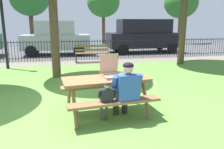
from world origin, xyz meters
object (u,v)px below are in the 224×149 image
object	(u,v)px
pizza_slice_on_table	(127,74)
far_tree_center	(103,3)
picnic_table_foreground	(106,86)
pizza_box_open	(111,71)
lamp_post_walkway	(2,10)
parked_car_center	(144,35)
child_at_table	(106,98)
adult_at_table	(126,89)
parked_car_left	(56,38)
park_bench_center	(92,54)
far_tree_midright	(181,3)

from	to	relation	value
pizza_slice_on_table	far_tree_center	size ratio (longest dim) A/B	0.06
picnic_table_foreground	pizza_box_open	distance (m)	0.34
lamp_post_walkway	parked_car_center	world-z (taller)	lamp_post_walkway
pizza_slice_on_table	picnic_table_foreground	bearing A→B (deg)	-158.57
pizza_box_open	lamp_post_walkway	size ratio (longest dim) A/B	0.14
pizza_box_open	child_at_table	distance (m)	0.80
adult_at_table	lamp_post_walkway	distance (m)	7.11
parked_car_left	park_bench_center	bearing A→B (deg)	-59.48
pizza_box_open	child_at_table	xyz separation A→B (m)	(-0.23, -0.66, -0.38)
park_bench_center	lamp_post_walkway	xyz separation A→B (m)	(-3.64, -0.84, 1.95)
adult_at_table	far_tree_midright	xyz separation A→B (m)	(9.31, 15.87, 2.94)
adult_at_table	picnic_table_foreground	bearing A→B (deg)	124.22
park_bench_center	far_tree_midright	world-z (taller)	far_tree_midright
picnic_table_foreground	far_tree_center	distance (m)	15.86
parked_car_center	parked_car_left	bearing A→B (deg)	-180.00
parked_car_left	far_tree_center	world-z (taller)	far_tree_center
park_bench_center	far_tree_center	size ratio (longest dim) A/B	0.33
pizza_slice_on_table	parked_car_center	size ratio (longest dim) A/B	0.06
pizza_slice_on_table	far_tree_center	world-z (taller)	far_tree_center
pizza_slice_on_table	adult_at_table	world-z (taller)	adult_at_table
picnic_table_foreground	pizza_box_open	xyz separation A→B (m)	(0.14, 0.12, 0.29)
park_bench_center	far_tree_midright	distance (m)	13.39
pizza_box_open	lamp_post_walkway	xyz separation A→B (m)	(-3.42, 5.31, 1.49)
pizza_slice_on_table	parked_car_left	world-z (taller)	parked_car_left
child_at_table	far_tree_midright	distance (m)	18.93
lamp_post_walkway	far_tree_midright	xyz separation A→B (m)	(12.91, 9.98, 1.23)
pizza_slice_on_table	far_tree_midright	bearing A→B (deg)	59.06
picnic_table_foreground	far_tree_center	size ratio (longest dim) A/B	0.41
park_bench_center	lamp_post_walkway	distance (m)	4.22
pizza_slice_on_table	child_at_table	xyz separation A→B (m)	(-0.61, -0.75, -0.27)
far_tree_center	adult_at_table	bearing A→B (deg)	-97.45
adult_at_table	far_tree_midright	bearing A→B (deg)	59.61
child_at_table	lamp_post_walkway	bearing A→B (deg)	118.12
picnic_table_foreground	lamp_post_walkway	bearing A→B (deg)	121.20
pizza_box_open	far_tree_center	distance (m)	15.67
picnic_table_foreground	child_at_table	size ratio (longest dim) A/B	2.35
parked_car_left	far_tree_midright	size ratio (longest dim) A/B	0.79
pizza_slice_on_table	child_at_table	distance (m)	1.00
parked_car_center	far_tree_center	distance (m)	6.76
pizza_box_open	parked_car_center	xyz separation A→B (m)	(3.88, 9.19, 0.21)
child_at_table	park_bench_center	distance (m)	6.83
adult_at_table	parked_car_center	distance (m)	10.46
adult_at_table	lamp_post_walkway	size ratio (longest dim) A/B	0.31
pizza_box_open	parked_car_left	bearing A→B (deg)	99.70
parked_car_left	parked_car_center	world-z (taller)	parked_car_center
park_bench_center	parked_car_center	world-z (taller)	parked_car_center
pizza_slice_on_table	lamp_post_walkway	bearing A→B (deg)	126.03
picnic_table_foreground	pizza_slice_on_table	size ratio (longest dim) A/B	6.70
lamp_post_walkway	parked_car_left	size ratio (longest dim) A/B	0.98
pizza_slice_on_table	far_tree_center	bearing A→B (deg)	82.95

